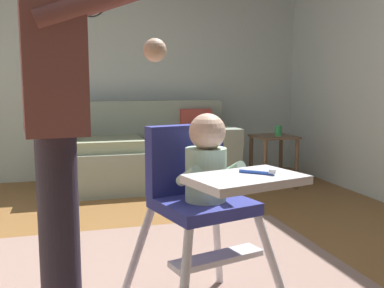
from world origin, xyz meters
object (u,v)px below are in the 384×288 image
(sippy_cup, at_px, (278,131))
(wall_clock, at_px, (90,0))
(couch, at_px, (144,153))
(high_chair, at_px, (204,184))
(adult_standing, at_px, (55,114))
(side_table, at_px, (274,149))

(sippy_cup, bearing_deg, wall_clock, 153.49)
(couch, xyz_separation_m, high_chair, (-0.18, -2.68, 0.28))
(adult_standing, bearing_deg, sippy_cup, 42.29)
(side_table, xyz_separation_m, wall_clock, (-1.72, 0.88, 1.53))
(high_chair, relative_size, side_table, 1.76)
(adult_standing, relative_size, wall_clock, 4.72)
(high_chair, distance_m, side_table, 2.70)
(high_chair, distance_m, adult_standing, 0.65)
(high_chair, xyz_separation_m, sippy_cup, (1.48, 2.28, -0.05))
(side_table, height_order, wall_clock, wall_clock)
(couch, relative_size, adult_standing, 1.12)
(sippy_cup, relative_size, wall_clock, 0.29)
(high_chair, distance_m, wall_clock, 3.42)
(couch, distance_m, high_chair, 2.70)
(couch, height_order, adult_standing, adult_standing)
(sippy_cup, bearing_deg, adult_standing, -131.44)
(adult_standing, height_order, sippy_cup, adult_standing)
(high_chair, bearing_deg, wall_clock, 170.34)
(couch, bearing_deg, sippy_cup, 72.68)
(side_table, bearing_deg, wall_clock, 152.88)
(couch, xyz_separation_m, adult_standing, (-0.76, -2.74, 0.59))
(wall_clock, bearing_deg, couch, -45.48)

